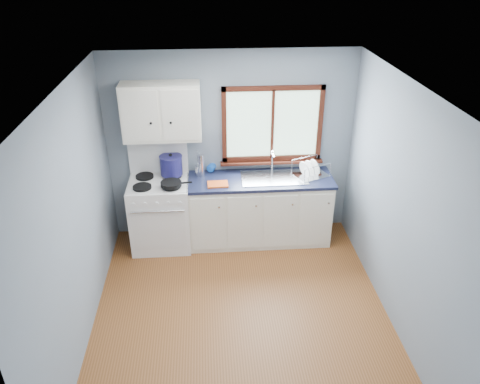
{
  "coord_description": "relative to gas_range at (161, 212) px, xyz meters",
  "views": [
    {
      "loc": [
        -0.32,
        -3.87,
        3.62
      ],
      "look_at": [
        0.05,
        0.9,
        1.05
      ],
      "focal_mm": 35.0,
      "sensor_mm": 36.0,
      "label": 1
    }
  ],
  "objects": [
    {
      "name": "utensil_crock",
      "position": [
        0.53,
        0.18,
        0.5
      ],
      "size": [
        0.12,
        0.12,
        0.35
      ],
      "rotation": [
        0.0,
        0.0,
        0.11
      ],
      "color": "silver",
      "rests_on": "countertop"
    },
    {
      "name": "base_cabinets",
      "position": [
        1.31,
        0.02,
        -0.08
      ],
      "size": [
        1.85,
        0.6,
        0.88
      ],
      "color": "white",
      "rests_on": "floor"
    },
    {
      "name": "floor",
      "position": [
        0.95,
        -1.47,
        -0.5
      ],
      "size": [
        3.2,
        3.6,
        0.02
      ],
      "primitive_type": "cube",
      "color": "brown",
      "rests_on": "ground"
    },
    {
      "name": "window",
      "position": [
        1.48,
        0.3,
        0.98
      ],
      "size": [
        1.36,
        0.1,
        1.03
      ],
      "color": "#9EC6A8",
      "rests_on": "wall_back"
    },
    {
      "name": "soap_bottle",
      "position": [
        0.66,
        0.23,
        0.56
      ],
      "size": [
        0.14,
        0.14,
        0.28
      ],
      "primitive_type": "imported",
      "rotation": [
        0.0,
        0.0,
        -0.36
      ],
      "color": "#124CAE",
      "rests_on": "countertop"
    },
    {
      "name": "skillet",
      "position": [
        0.18,
        -0.17,
        0.49
      ],
      "size": [
        0.4,
        0.28,
        0.05
      ],
      "rotation": [
        0.0,
        0.0,
        0.1
      ],
      "color": "black",
      "rests_on": "gas_range"
    },
    {
      "name": "ceiling",
      "position": [
        0.95,
        -1.47,
        2.02
      ],
      "size": [
        3.2,
        3.6,
        0.02
      ],
      "primitive_type": "cube",
      "color": "white",
      "rests_on": "wall_back"
    },
    {
      "name": "dish_towel",
      "position": [
        0.75,
        -0.12,
        0.44
      ],
      "size": [
        0.26,
        0.19,
        0.02
      ],
      "primitive_type": "cube",
      "rotation": [
        0.0,
        0.0,
        0.03
      ],
      "color": "#EB5A1F",
      "rests_on": "countertop"
    },
    {
      "name": "thermos",
      "position": [
        0.56,
        0.14,
        0.58
      ],
      "size": [
        0.09,
        0.09,
        0.3
      ],
      "primitive_type": "cylinder",
      "rotation": [
        0.0,
        0.0,
        -0.42
      ],
      "color": "silver",
      "rests_on": "countertop"
    },
    {
      "name": "sink",
      "position": [
        1.49,
        0.02,
        0.37
      ],
      "size": [
        0.84,
        0.46,
        0.44
      ],
      "color": "silver",
      "rests_on": "countertop"
    },
    {
      "name": "wall_back",
      "position": [
        0.95,
        0.34,
        0.76
      ],
      "size": [
        3.2,
        0.02,
        2.5
      ],
      "primitive_type": "cube",
      "color": "gray",
      "rests_on": "ground"
    },
    {
      "name": "gas_range",
      "position": [
        0.0,
        0.0,
        0.0
      ],
      "size": [
        0.76,
        0.69,
        1.36
      ],
      "color": "white",
      "rests_on": "floor"
    },
    {
      "name": "wall_right",
      "position": [
        2.56,
        -1.47,
        0.76
      ],
      "size": [
        0.02,
        3.6,
        2.5
      ],
      "primitive_type": "cube",
      "color": "gray",
      "rests_on": "ground"
    },
    {
      "name": "upper_cabinets",
      "position": [
        0.1,
        0.15,
        1.31
      ],
      "size": [
        0.95,
        0.35,
        0.7
      ],
      "color": "white",
      "rests_on": "wall_back"
    },
    {
      "name": "wall_left",
      "position": [
        -0.66,
        -1.47,
        0.76
      ],
      "size": [
        0.02,
        3.6,
        2.5
      ],
      "primitive_type": "cube",
      "color": "gray",
      "rests_on": "ground"
    },
    {
      "name": "countertop",
      "position": [
        1.31,
        0.02,
        0.41
      ],
      "size": [
        1.89,
        0.64,
        0.04
      ],
      "primitive_type": "cube",
      "color": "black",
      "rests_on": "base_cabinets"
    },
    {
      "name": "wall_front",
      "position": [
        0.95,
        -3.28,
        0.76
      ],
      "size": [
        3.2,
        0.02,
        2.5
      ],
      "primitive_type": "cube",
      "color": "gray",
      "rests_on": "ground"
    },
    {
      "name": "stockpot",
      "position": [
        0.17,
        0.15,
        0.6
      ],
      "size": [
        0.33,
        0.33,
        0.29
      ],
      "rotation": [
        0.0,
        0.0,
        0.13
      ],
      "color": "navy",
      "rests_on": "gas_range"
    },
    {
      "name": "dish_rack",
      "position": [
        1.96,
        0.05,
        0.48
      ],
      "size": [
        0.51,
        0.46,
        0.22
      ],
      "rotation": [
        0.0,
        0.0,
        0.4
      ],
      "color": "silver",
      "rests_on": "countertop"
    }
  ]
}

